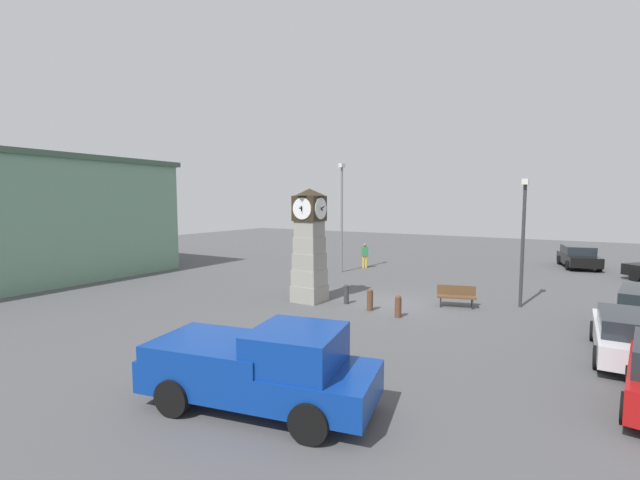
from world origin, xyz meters
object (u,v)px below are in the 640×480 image
(car_near_tower, at_px, (635,336))
(street_lamp_far_side, at_px, (342,210))
(car_silver_hatch, at_px, (578,257))
(bollard_far_row, at_px, (370,299))
(street_lamp_near_road, at_px, (523,232))
(bollard_mid_row, at_px, (346,294))
(pickup_truck, at_px, (260,366))
(bench, at_px, (456,295))
(clock_tower, at_px, (309,247))
(bollard_end_row, at_px, (398,306))
(bollard_near_tower, at_px, (324,289))
(pedestrian_near_bench, at_px, (365,254))

(car_near_tower, distance_m, street_lamp_far_side, 17.27)
(car_silver_hatch, bearing_deg, street_lamp_far_side, 127.40)
(bollard_far_row, height_order, street_lamp_near_road, street_lamp_near_road)
(bollard_mid_row, bearing_deg, bollard_far_row, -110.72)
(pickup_truck, xyz_separation_m, street_lamp_far_side, (16.74, 7.02, 3.00))
(pickup_truck, xyz_separation_m, bench, (11.35, -1.47, -0.40))
(bench, xyz_separation_m, street_lamp_near_road, (1.41, -2.35, 2.68))
(clock_tower, relative_size, street_lamp_far_side, 0.74)
(street_lamp_near_road, bearing_deg, car_near_tower, -145.52)
(clock_tower, relative_size, car_silver_hatch, 1.11)
(car_silver_hatch, xyz_separation_m, pickup_truck, (-26.62, 5.90, 0.18))
(bollard_end_row, bearing_deg, street_lamp_far_side, 40.17)
(bollard_near_tower, distance_m, pedestrian_near_bench, 9.67)
(bollard_near_tower, xyz_separation_m, bollard_end_row, (-1.09, -4.00, -0.04))
(car_silver_hatch, bearing_deg, street_lamp_near_road, 171.48)
(car_silver_hatch, distance_m, pedestrian_near_bench, 14.52)
(clock_tower, bearing_deg, street_lamp_near_road, -65.35)
(bollard_mid_row, height_order, pickup_truck, pickup_truck)
(bench, relative_size, pedestrian_near_bench, 1.00)
(bollard_end_row, relative_size, street_lamp_far_side, 0.13)
(clock_tower, bearing_deg, street_lamp_far_side, 18.23)
(car_near_tower, relative_size, street_lamp_near_road, 0.82)
(street_lamp_far_side, bearing_deg, pedestrian_near_bench, -15.08)
(bollard_end_row, distance_m, street_lamp_far_side, 11.34)
(bench, bearing_deg, pickup_truck, 172.61)
(bollard_near_tower, xyz_separation_m, street_lamp_near_road, (3.17, -7.89, 2.71))
(bollard_end_row, xyz_separation_m, car_silver_hatch, (18.12, -5.96, 0.31))
(bollard_near_tower, relative_size, pedestrian_near_bench, 0.58)
(bollard_mid_row, height_order, bench, bench)
(street_lamp_near_road, bearing_deg, bench, 120.87)
(pickup_truck, height_order, street_lamp_near_road, street_lamp_near_road)
(bollard_near_tower, distance_m, bollard_end_row, 4.15)
(clock_tower, relative_size, pedestrian_near_bench, 3.03)
(car_silver_hatch, height_order, pedestrian_near_bench, pedestrian_near_bench)
(bench, bearing_deg, bollard_far_row, 130.47)
(bollard_near_tower, relative_size, street_lamp_far_side, 0.14)
(pedestrian_near_bench, bearing_deg, pickup_truck, -161.27)
(bollard_mid_row, relative_size, car_near_tower, 0.20)
(bollard_mid_row, height_order, street_lamp_far_side, street_lamp_far_side)
(clock_tower, distance_m, bollard_end_row, 4.86)
(bollard_end_row, xyz_separation_m, street_lamp_far_side, (8.25, 6.96, 3.48))
(car_near_tower, height_order, car_silver_hatch, car_silver_hatch)
(pickup_truck, bearing_deg, bollard_end_row, 0.40)
(bench, xyz_separation_m, pedestrian_near_bench, (7.60, 7.90, 0.43))
(bollard_far_row, bearing_deg, bollard_near_tower, 74.81)
(street_lamp_far_side, bearing_deg, street_lamp_near_road, -110.17)
(bollard_near_tower, xyz_separation_m, bollard_far_row, (-0.71, -2.63, -0.02))
(bollard_near_tower, height_order, car_silver_hatch, car_silver_hatch)
(bollard_mid_row, distance_m, car_silver_hatch, 19.31)
(pedestrian_near_bench, bearing_deg, bollard_end_row, -148.67)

